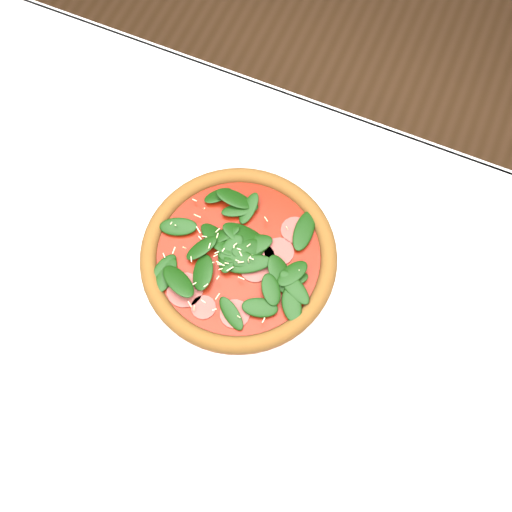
% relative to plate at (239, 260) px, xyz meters
% --- Properties ---
extents(ground, '(6.00, 6.00, 0.00)m').
position_rel_plate_xyz_m(ground, '(-0.00, -0.09, -0.76)').
color(ground, brown).
rests_on(ground, ground).
extents(dining_table, '(1.21, 0.81, 0.75)m').
position_rel_plate_xyz_m(dining_table, '(-0.00, -0.09, -0.11)').
color(dining_table, silver).
rests_on(dining_table, ground).
extents(plate, '(0.33, 0.33, 0.01)m').
position_rel_plate_xyz_m(plate, '(0.00, 0.00, 0.00)').
color(plate, white).
rests_on(plate, dining_table).
extents(pizza, '(0.33, 0.33, 0.04)m').
position_rel_plate_xyz_m(pizza, '(-0.00, 0.00, 0.02)').
color(pizza, brown).
rests_on(pizza, plate).
extents(napkin, '(0.17, 0.12, 0.01)m').
position_rel_plate_xyz_m(napkin, '(-0.08, -0.40, -0.00)').
color(napkin, silver).
rests_on(napkin, dining_table).
extents(fork, '(0.09, 0.14, 0.00)m').
position_rel_plate_xyz_m(fork, '(-0.10, -0.37, 0.01)').
color(fork, silver).
rests_on(fork, napkin).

